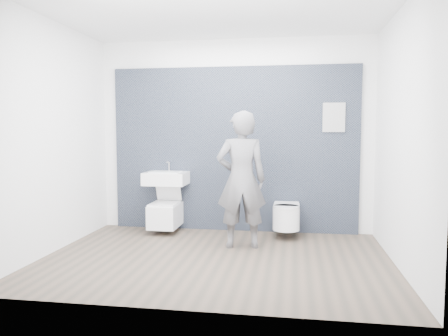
% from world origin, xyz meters
% --- Properties ---
extents(ground, '(4.00, 4.00, 0.00)m').
position_xyz_m(ground, '(0.00, 0.00, 0.00)').
color(ground, brown).
rests_on(ground, ground).
extents(room_shell, '(4.00, 4.00, 4.00)m').
position_xyz_m(room_shell, '(0.00, 0.00, 1.74)').
color(room_shell, white).
rests_on(room_shell, ground).
extents(tile_wall, '(3.60, 0.06, 2.40)m').
position_xyz_m(tile_wall, '(0.00, 1.47, 0.00)').
color(tile_wall, black).
rests_on(tile_wall, ground).
extents(washbasin, '(0.61, 0.45, 0.45)m').
position_xyz_m(washbasin, '(-0.95, 1.21, 0.79)').
color(washbasin, white).
rests_on(washbasin, ground).
extents(toilet_square, '(0.39, 0.57, 0.74)m').
position_xyz_m(toilet_square, '(-0.95, 1.16, 0.28)').
color(toilet_square, white).
rests_on(toilet_square, ground).
extents(toilet_rounded, '(0.36, 0.61, 0.33)m').
position_xyz_m(toilet_rounded, '(0.79, 1.13, 0.30)').
color(toilet_rounded, white).
rests_on(toilet_rounded, ground).
extents(info_placard, '(0.31, 0.03, 0.41)m').
position_xyz_m(info_placard, '(1.42, 1.43, 0.00)').
color(info_placard, silver).
rests_on(info_placard, ground).
extents(visitor, '(0.70, 0.53, 1.72)m').
position_xyz_m(visitor, '(0.23, 0.53, 0.86)').
color(visitor, slate).
rests_on(visitor, ground).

